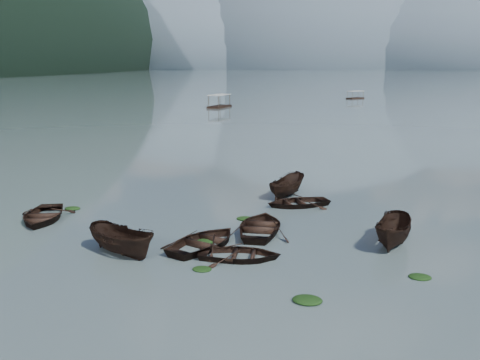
% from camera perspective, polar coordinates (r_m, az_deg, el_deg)
% --- Properties ---
extents(ground_plane, '(2400.00, 2400.00, 0.00)m').
position_cam_1_polar(ground_plane, '(24.27, -6.11, -10.65)').
color(ground_plane, '#4C5D5F').
extents(haze_mtn_a, '(520.00, 520.00, 280.00)m').
position_cam_1_polar(haze_mtn_a, '(959.16, -4.04, 11.87)').
color(haze_mtn_a, '#475666').
rests_on(haze_mtn_a, ground).
extents(haze_mtn_b, '(520.00, 520.00, 340.00)m').
position_cam_1_polar(haze_mtn_b, '(923.64, 8.22, 11.75)').
color(haze_mtn_b, '#475666').
rests_on(haze_mtn_b, ground).
extents(haze_mtn_c, '(520.00, 520.00, 260.00)m').
position_cam_1_polar(haze_mtn_c, '(930.72, 20.83, 11.09)').
color(haze_mtn_c, '#475666').
rests_on(haze_mtn_c, ground).
extents(rowboat_0, '(4.73, 5.62, 1.00)m').
position_cam_1_polar(rowboat_0, '(35.06, -20.31, -4.05)').
color(rowboat_0, black).
rests_on(rowboat_0, ground).
extents(rowboat_1, '(5.01, 5.76, 1.00)m').
position_cam_1_polar(rowboat_1, '(28.36, -3.78, -7.12)').
color(rowboat_1, black).
rests_on(rowboat_1, ground).
extents(rowboat_2, '(4.80, 3.59, 1.75)m').
position_cam_1_polar(rowboat_2, '(27.87, -12.37, -7.76)').
color(rowboat_2, black).
rests_on(rowboat_2, ground).
extents(rowboat_3, '(3.80, 5.18, 1.04)m').
position_cam_1_polar(rowboat_3, '(30.75, 2.25, -5.54)').
color(rowboat_3, black).
rests_on(rowboat_3, ground).
extents(rowboat_4, '(4.39, 3.35, 0.85)m').
position_cam_1_polar(rowboat_4, '(26.64, -0.05, -8.42)').
color(rowboat_4, black).
rests_on(rowboat_4, ground).
extents(rowboat_5, '(2.60, 4.77, 1.74)m').
position_cam_1_polar(rowboat_5, '(29.76, 16.02, -6.65)').
color(rowboat_5, black).
rests_on(rowboat_5, ground).
extents(rowboat_7, '(5.25, 4.75, 0.89)m').
position_cam_1_polar(rowboat_7, '(36.36, 6.16, -2.75)').
color(rowboat_7, black).
rests_on(rowboat_7, ground).
extents(rowboat_8, '(2.92, 4.66, 1.69)m').
position_cam_1_polar(rowboat_8, '(38.97, 4.98, -1.69)').
color(rowboat_8, black).
rests_on(rowboat_8, ground).
extents(weed_clump_1, '(0.92, 0.74, 0.20)m').
position_cam_1_polar(weed_clump_1, '(25.37, -4.07, -9.55)').
color(weed_clump_1, black).
rests_on(weed_clump_1, ground).
extents(weed_clump_2, '(1.23, 0.99, 0.27)m').
position_cam_1_polar(weed_clump_2, '(22.37, 7.19, -12.76)').
color(weed_clump_2, black).
rests_on(weed_clump_2, ground).
extents(weed_clump_3, '(0.99, 0.84, 0.22)m').
position_cam_1_polar(weed_clump_3, '(29.02, -3.73, -6.66)').
color(weed_clump_3, black).
rests_on(weed_clump_3, ground).
extents(weed_clump_4, '(1.02, 0.81, 0.21)m').
position_cam_1_polar(weed_clump_4, '(25.75, 18.64, -9.87)').
color(weed_clump_4, black).
rests_on(weed_clump_4, ground).
extents(weed_clump_5, '(1.06, 0.86, 0.22)m').
position_cam_1_polar(weed_clump_5, '(37.00, -17.43, -3.00)').
color(weed_clump_5, black).
rests_on(weed_clump_5, ground).
extents(weed_clump_6, '(1.03, 0.86, 0.22)m').
position_cam_1_polar(weed_clump_6, '(33.08, 0.52, -4.22)').
color(weed_clump_6, black).
rests_on(weed_clump_6, ground).
extents(weed_clump_7, '(1.02, 0.82, 0.22)m').
position_cam_1_polar(weed_clump_7, '(34.76, 16.33, -3.91)').
color(weed_clump_7, black).
rests_on(weed_clump_7, ground).
extents(pontoon_left, '(3.97, 7.25, 2.63)m').
position_cam_1_polar(pontoon_left, '(115.33, -2.21, 7.73)').
color(pontoon_left, black).
rests_on(pontoon_left, ground).
extents(pontoon_centre, '(4.86, 5.34, 1.97)m').
position_cam_1_polar(pontoon_centre, '(146.59, 12.18, 8.47)').
color(pontoon_centre, black).
rests_on(pontoon_centre, ground).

